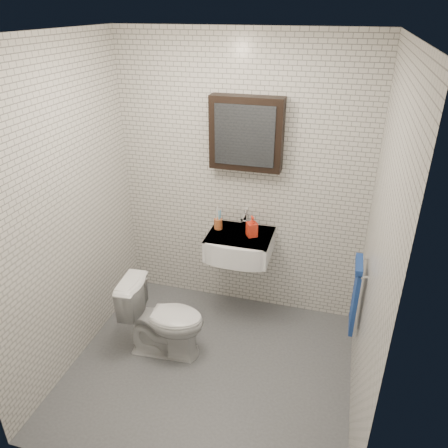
% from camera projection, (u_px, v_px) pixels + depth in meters
% --- Properties ---
extents(ground, '(2.20, 2.00, 0.01)m').
position_uv_depth(ground, '(209.00, 369.00, 3.52)').
color(ground, '#4F5256').
rests_on(ground, ground).
extents(room_shell, '(2.22, 2.02, 2.51)m').
position_uv_depth(room_shell, '(206.00, 205.00, 2.86)').
color(room_shell, silver).
rests_on(room_shell, ground).
extents(washbasin, '(0.55, 0.50, 0.20)m').
position_uv_depth(washbasin, '(239.00, 246.00, 3.80)').
color(washbasin, white).
rests_on(washbasin, room_shell).
extents(faucet, '(0.06, 0.20, 0.15)m').
position_uv_depth(faucet, '(244.00, 220.00, 3.89)').
color(faucet, silver).
rests_on(faucet, washbasin).
extents(mirror_cabinet, '(0.60, 0.15, 0.60)m').
position_uv_depth(mirror_cabinet, '(246.00, 134.00, 3.54)').
color(mirror_cabinet, black).
rests_on(mirror_cabinet, room_shell).
extents(towel_rail, '(0.09, 0.30, 0.58)m').
position_uv_depth(towel_rail, '(356.00, 292.00, 3.24)').
color(towel_rail, silver).
rests_on(towel_rail, room_shell).
extents(toothbrush_cup, '(0.08, 0.08, 0.21)m').
position_uv_depth(toothbrush_cup, '(218.00, 223.00, 3.87)').
color(toothbrush_cup, '#A45129').
rests_on(toothbrush_cup, washbasin).
extents(soap_bottle, '(0.12, 0.12, 0.19)m').
position_uv_depth(soap_bottle, '(252.00, 226.00, 3.73)').
color(soap_bottle, '#E04617').
rests_on(soap_bottle, washbasin).
extents(toilet, '(0.69, 0.42, 0.68)m').
position_uv_depth(toilet, '(164.00, 318.00, 3.57)').
color(toilet, white).
rests_on(toilet, ground).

